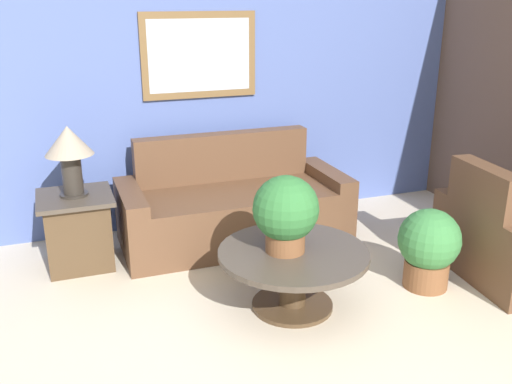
% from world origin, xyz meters
% --- Properties ---
extents(wall_back, '(7.27, 0.09, 2.60)m').
position_xyz_m(wall_back, '(0.00, 3.36, 1.31)').
color(wall_back, '#5166A8').
rests_on(wall_back, ground_plane).
extents(couch_main, '(1.96, 0.85, 0.90)m').
position_xyz_m(couch_main, '(0.19, 2.79, 0.30)').
color(couch_main, brown).
rests_on(couch_main, ground_plane).
extents(coffee_table, '(1.03, 1.03, 0.43)m').
position_xyz_m(coffee_table, '(0.21, 1.53, 0.31)').
color(coffee_table, '#4C3823').
rests_on(coffee_table, ground_plane).
extents(side_table, '(0.57, 0.57, 0.59)m').
position_xyz_m(side_table, '(-1.13, 2.74, 0.30)').
color(side_table, '#4C3823').
rests_on(side_table, ground_plane).
extents(table_lamp, '(0.37, 0.37, 0.55)m').
position_xyz_m(table_lamp, '(-1.13, 2.74, 0.97)').
color(table_lamp, '#2D2823').
rests_on(table_lamp, side_table).
extents(potted_plant_on_table, '(0.44, 0.44, 0.53)m').
position_xyz_m(potted_plant_on_table, '(0.16, 1.55, 0.71)').
color(potted_plant_on_table, brown).
rests_on(potted_plant_on_table, coffee_table).
extents(potted_plant_floor, '(0.46, 0.46, 0.61)m').
position_xyz_m(potted_plant_floor, '(1.27, 1.47, 0.33)').
color(potted_plant_floor, brown).
rests_on(potted_plant_floor, ground_plane).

